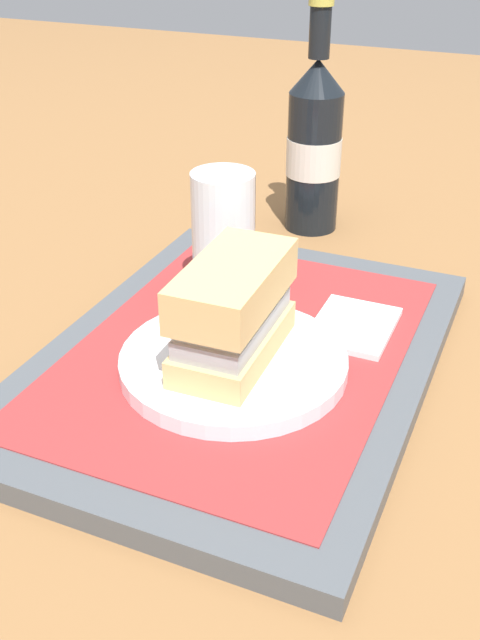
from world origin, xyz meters
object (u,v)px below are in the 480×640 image
at_px(sandwich, 235,308).
at_px(beer_bottle, 314,145).
at_px(beer_glass, 223,229).
at_px(plate, 233,362).

distance_m(sandwich, beer_bottle, 0.36).
bearing_deg(sandwich, beer_glass, 26.92).
xyz_separation_m(sandwich, beer_glass, (0.11, 0.06, 0.01)).
bearing_deg(beer_bottle, beer_glass, 178.01).
relative_size(plate, sandwich, 1.41).
bearing_deg(beer_bottle, plate, -171.57).
xyz_separation_m(sandwich, beer_bottle, (0.35, 0.05, 0.03)).
bearing_deg(beer_glass, sandwich, -151.51).
height_order(sandwich, beer_glass, beer_glass).
distance_m(plate, beer_glass, 0.15).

